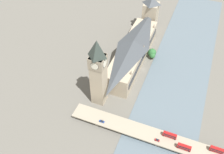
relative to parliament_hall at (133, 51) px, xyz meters
The scene contains 13 objects.
ground_plane 22.16m from the parliament_hall, 152.18° to the left, with size 600.00×600.00×0.00m, color #605E56.
river_water 53.91m from the parliament_hall, behind, with size 60.63×360.00×0.30m, color slate.
parliament_hall is the anchor object (origin of this frame).
clock_tower 68.24m from the parliament_hall, 80.06° to the left, with size 13.02×13.02×69.31m.
victoria_tower 66.24m from the parliament_hall, 89.95° to the right, with size 16.80×16.80×47.60m.
road_bridge 99.56m from the parliament_hall, 121.32° to the left, with size 153.25×14.79×4.42m.
double_decker_bus_lead 124.95m from the parliament_hall, 139.57° to the left, with size 10.41×2.53×5.05m.
double_decker_bus_mid 100.57m from the parliament_hall, 125.78° to the left, with size 11.08×2.46×4.94m.
double_decker_bus_rear 113.30m from the parliament_hall, 129.07° to the left, with size 10.64×2.53×4.97m.
car_northbound_lead 102.01m from the parliament_hall, 119.67° to the left, with size 3.86×1.81×1.35m.
car_northbound_mid 88.70m from the parliament_hall, 91.31° to the left, with size 4.56×1.88×1.35m.
tree_embankment_near 24.46m from the parliament_hall, 139.59° to the right, with size 9.01×9.01×10.89m.
tree_embankment_mid 24.37m from the parliament_hall, 147.76° to the right, with size 6.41×6.41×8.16m.
Camera 1 is at (-40.33, 191.04, 181.92)m, focal length 40.00 mm.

